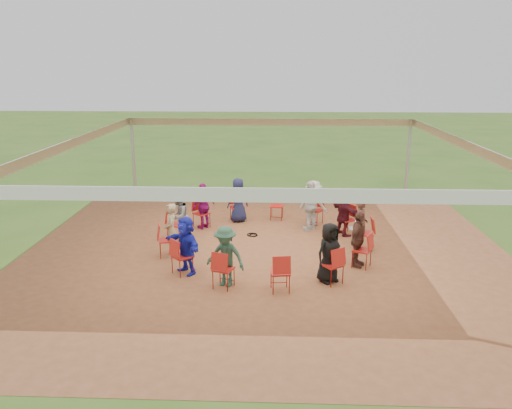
{
  "coord_description": "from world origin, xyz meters",
  "views": [
    {
      "loc": [
        0.23,
        -12.9,
        4.93
      ],
      "look_at": [
        -0.29,
        0.3,
        1.17
      ],
      "focal_mm": 35.0,
      "sensor_mm": 36.0,
      "label": 1
    }
  ],
  "objects_px": {
    "standing_person": "(311,206)",
    "chair_11": "(332,265)",
    "chair_3": "(277,206)",
    "person_seated_7": "(186,245)",
    "chair_4": "(237,207)",
    "cable_coil": "(253,235)",
    "person_seated_10": "(358,239)",
    "chair_7": "(167,240)",
    "person_seated_1": "(344,212)",
    "person_seated_6": "(171,230)",
    "person_seated_2": "(313,203)",
    "chair_8": "(182,257)",
    "chair_2": "(315,210)",
    "person_seated_8": "(226,256)",
    "chair_6": "(176,225)",
    "person_seated_3": "(238,200)",
    "chair_5": "(202,213)",
    "chair_9": "(223,269)",
    "person_seated_4": "(204,206)",
    "person_seated_5": "(179,216)",
    "person_seated_0": "(361,224)",
    "chair_1": "(347,220)",
    "chair_12": "(362,250)",
    "laptop": "(355,226)",
    "chair_10": "(280,273)",
    "chair_0": "(365,234)",
    "person_seated_9": "(329,253)"
  },
  "relations": [
    {
      "from": "chair_6",
      "to": "standing_person",
      "type": "height_order",
      "value": "standing_person"
    },
    {
      "from": "chair_6",
      "to": "chair_9",
      "type": "relative_size",
      "value": 1.0
    },
    {
      "from": "chair_9",
      "to": "person_seated_2",
      "type": "bearing_deg",
      "value": 83.24
    },
    {
      "from": "chair_2",
      "to": "chair_3",
      "type": "height_order",
      "value": "same"
    },
    {
      "from": "person_seated_7",
      "to": "person_seated_3",
      "type": "bearing_deg",
      "value": 124.62
    },
    {
      "from": "chair_8",
      "to": "person_seated_10",
      "type": "distance_m",
      "value": 4.34
    },
    {
      "from": "chair_5",
      "to": "person_seated_2",
      "type": "xyz_separation_m",
      "value": [
        3.47,
        0.38,
        0.27
      ]
    },
    {
      "from": "chair_3",
      "to": "chair_4",
      "type": "relative_size",
      "value": 1.0
    },
    {
      "from": "chair_10",
      "to": "person_seated_2",
      "type": "distance_m",
      "value": 4.93
    },
    {
      "from": "chair_10",
      "to": "chair_7",
      "type": "bearing_deg",
      "value": 138.46
    },
    {
      "from": "chair_0",
      "to": "person_seated_2",
      "type": "bearing_deg",
      "value": 30.18
    },
    {
      "from": "chair_0",
      "to": "standing_person",
      "type": "height_order",
      "value": "standing_person"
    },
    {
      "from": "chair_11",
      "to": "person_seated_0",
      "type": "distance_m",
      "value": 2.46
    },
    {
      "from": "person_seated_4",
      "to": "person_seated_3",
      "type": "bearing_deg",
      "value": 166.15
    },
    {
      "from": "chair_11",
      "to": "person_seated_6",
      "type": "relative_size",
      "value": 0.63
    },
    {
      "from": "chair_2",
      "to": "chair_7",
      "type": "bearing_deg",
      "value": 69.23
    },
    {
      "from": "chair_7",
      "to": "chair_8",
      "type": "relative_size",
      "value": 1.0
    },
    {
      "from": "person_seated_2",
      "to": "chair_8",
      "type": "bearing_deg",
      "value": 82.92
    },
    {
      "from": "person_seated_2",
      "to": "person_seated_9",
      "type": "distance_m",
      "value": 4.23
    },
    {
      "from": "person_seated_6",
      "to": "person_seated_8",
      "type": "height_order",
      "value": "same"
    },
    {
      "from": "chair_1",
      "to": "person_seated_3",
      "type": "relative_size",
      "value": 0.63
    },
    {
      "from": "person_seated_9",
      "to": "standing_person",
      "type": "bearing_deg",
      "value": 57.37
    },
    {
      "from": "chair_7",
      "to": "cable_coil",
      "type": "distance_m",
      "value": 2.81
    },
    {
      "from": "chair_1",
      "to": "person_seated_7",
      "type": "height_order",
      "value": "person_seated_7"
    },
    {
      "from": "person_seated_2",
      "to": "person_seated_7",
      "type": "xyz_separation_m",
      "value": [
        -3.33,
        -3.87,
        0.0
      ]
    },
    {
      "from": "chair_6",
      "to": "person_seated_3",
      "type": "relative_size",
      "value": 0.63
    },
    {
      "from": "chair_1",
      "to": "chair_2",
      "type": "xyz_separation_m",
      "value": [
        -0.87,
        0.95,
        0.0
      ]
    },
    {
      "from": "person_seated_10",
      "to": "person_seated_1",
      "type": "bearing_deg",
      "value": 27.69
    },
    {
      "from": "chair_4",
      "to": "cable_coil",
      "type": "relative_size",
      "value": 2.34
    },
    {
      "from": "chair_2",
      "to": "laptop",
      "type": "height_order",
      "value": "chair_2"
    },
    {
      "from": "chair_12",
      "to": "person_seated_10",
      "type": "distance_m",
      "value": 0.29
    },
    {
      "from": "person_seated_8",
      "to": "laptop",
      "type": "distance_m",
      "value": 4.1
    },
    {
      "from": "person_seated_3",
      "to": "laptop",
      "type": "xyz_separation_m",
      "value": [
        3.35,
        -2.36,
        -0.05
      ]
    },
    {
      "from": "chair_8",
      "to": "chair_12",
      "type": "xyz_separation_m",
      "value": [
        4.39,
        0.6,
        0.0
      ]
    },
    {
      "from": "chair_0",
      "to": "standing_person",
      "type": "bearing_deg",
      "value": 40.29
    },
    {
      "from": "chair_3",
      "to": "person_seated_7",
      "type": "bearing_deg",
      "value": 69.73
    },
    {
      "from": "chair_5",
      "to": "cable_coil",
      "type": "bearing_deg",
      "value": 107.04
    },
    {
      "from": "chair_1",
      "to": "chair_7",
      "type": "distance_m",
      "value": 5.34
    },
    {
      "from": "chair_5",
      "to": "chair_11",
      "type": "bearing_deg",
      "value": 83.08
    },
    {
      "from": "person_seated_8",
      "to": "chair_5",
      "type": "bearing_deg",
      "value": 125.52
    },
    {
      "from": "chair_2",
      "to": "chair_8",
      "type": "xyz_separation_m",
      "value": [
        -3.49,
        -4.05,
        0.0
      ]
    },
    {
      "from": "chair_3",
      "to": "person_seated_3",
      "type": "height_order",
      "value": "person_seated_3"
    },
    {
      "from": "person_seated_10",
      "to": "standing_person",
      "type": "distance_m",
      "value": 2.95
    },
    {
      "from": "person_seated_10",
      "to": "standing_person",
      "type": "bearing_deg",
      "value": 46.35
    },
    {
      "from": "person_seated_4",
      "to": "person_seated_5",
      "type": "relative_size",
      "value": 1.0
    },
    {
      "from": "chair_12",
      "to": "laptop",
      "type": "height_order",
      "value": "chair_12"
    },
    {
      "from": "person_seated_4",
      "to": "cable_coil",
      "type": "xyz_separation_m",
      "value": [
        1.52,
        -0.63,
        -0.7
      ]
    },
    {
      "from": "chair_6",
      "to": "chair_9",
      "type": "bearing_deg",
      "value": 41.54
    },
    {
      "from": "chair_1",
      "to": "person_seated_9",
      "type": "bearing_deg",
      "value": 136.99
    },
    {
      "from": "standing_person",
      "to": "chair_11",
      "type": "bearing_deg",
      "value": 52.09
    }
  ]
}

